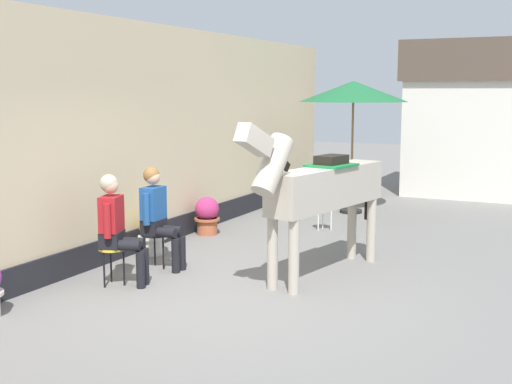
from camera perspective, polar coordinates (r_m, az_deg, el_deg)
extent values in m
plane|color=slate|center=(10.64, 6.23, -4.43)|extent=(40.00, 40.00, 0.00)
cube|color=#CCB793|center=(10.26, -10.14, 4.61)|extent=(0.30, 14.00, 3.40)
cube|color=black|center=(10.46, -9.83, -3.72)|extent=(0.34, 14.00, 0.36)
cube|color=silver|center=(16.35, 18.72, 4.34)|extent=(3.20, 2.40, 2.60)
cube|color=brown|center=(16.32, 19.02, 10.47)|extent=(3.40, 2.60, 0.90)
cylinder|color=gold|center=(8.48, -12.13, -4.73)|extent=(0.34, 0.34, 0.03)
cylinder|color=black|center=(8.49, -11.19, -6.35)|extent=(0.02, 0.02, 0.45)
cylinder|color=black|center=(8.67, -12.24, -6.07)|extent=(0.02, 0.02, 0.45)
cylinder|color=black|center=(8.45, -12.81, -6.47)|extent=(0.02, 0.02, 0.45)
cube|color=black|center=(8.45, -12.16, -3.97)|extent=(0.33, 0.38, 0.20)
cube|color=maroon|center=(8.39, -12.23, -1.83)|extent=(0.32, 0.39, 0.44)
sphere|color=tan|center=(8.33, -12.30, 0.54)|extent=(0.20, 0.20, 0.20)
sphere|color=#B2A38E|center=(8.33, -12.44, 0.74)|extent=(0.22, 0.22, 0.22)
cylinder|color=black|center=(8.47, -10.75, -4.24)|extent=(0.40, 0.24, 0.13)
cylinder|color=black|center=(8.49, -9.47, -6.27)|extent=(0.11, 0.11, 0.46)
cylinder|color=black|center=(8.33, -11.10, -4.48)|extent=(0.40, 0.24, 0.13)
cylinder|color=black|center=(8.34, -9.80, -6.54)|extent=(0.11, 0.11, 0.46)
cylinder|color=maroon|center=(8.57, -11.63, -1.93)|extent=(0.09, 0.09, 0.42)
cylinder|color=maroon|center=(8.21, -12.56, -2.43)|extent=(0.09, 0.09, 0.42)
cylinder|color=black|center=(9.17, -8.68, -3.62)|extent=(0.34, 0.34, 0.03)
cylinder|color=black|center=(9.15, -7.90, -5.17)|extent=(0.02, 0.02, 0.45)
cylinder|color=black|center=(9.36, -8.62, -4.88)|extent=(0.02, 0.02, 0.45)
cylinder|color=black|center=(9.16, -9.43, -5.19)|extent=(0.02, 0.02, 0.45)
cube|color=black|center=(9.14, -8.70, -2.92)|extent=(0.25, 0.33, 0.20)
cube|color=#1E4C8C|center=(9.09, -8.74, -0.94)|extent=(0.23, 0.35, 0.44)
sphere|color=tan|center=(9.03, -8.80, 1.25)|extent=(0.20, 0.20, 0.20)
sphere|color=olive|center=(9.04, -8.91, 1.45)|extent=(0.22, 0.22, 0.22)
cylinder|color=black|center=(9.12, -7.41, -3.24)|extent=(0.39, 0.15, 0.13)
cylinder|color=black|center=(9.09, -6.35, -5.19)|extent=(0.11, 0.11, 0.46)
cylinder|color=black|center=(8.99, -7.94, -3.43)|extent=(0.39, 0.15, 0.13)
cylinder|color=black|center=(8.96, -6.86, -5.41)|extent=(0.11, 0.11, 0.46)
cylinder|color=#1E4C8C|center=(9.25, -7.97, -1.06)|extent=(0.09, 0.09, 0.42)
cylinder|color=#1E4C8C|center=(8.92, -9.32, -1.46)|extent=(0.09, 0.09, 0.42)
cube|color=#B2A899|center=(8.70, 6.06, 0.43)|extent=(0.86, 2.24, 0.52)
cylinder|color=#B2A899|center=(7.95, 3.24, -5.55)|extent=(0.13, 0.13, 0.90)
cylinder|color=#B2A899|center=(8.12, 1.42, -5.23)|extent=(0.13, 0.13, 0.90)
cylinder|color=#B2A899|center=(9.57, 9.78, -3.22)|extent=(0.13, 0.13, 0.90)
cylinder|color=#B2A899|center=(9.72, 8.16, -3.00)|extent=(0.13, 0.13, 0.90)
cylinder|color=#B2A899|center=(7.66, 1.42, 2.30)|extent=(0.40, 0.67, 0.73)
cube|color=#B2A899|center=(7.36, -0.14, 4.44)|extent=(0.28, 0.55, 0.40)
cube|color=black|center=(7.66, 1.51, 3.36)|extent=(0.16, 0.63, 0.48)
cylinder|color=black|center=(9.72, 9.53, -0.42)|extent=(0.12, 0.12, 0.65)
cube|color=#197238|center=(8.75, 6.43, 2.28)|extent=(0.61, 0.69, 0.03)
cube|color=black|center=(8.74, 6.44, 2.74)|extent=(0.36, 0.49, 0.12)
cylinder|color=beige|center=(10.02, -8.79, -4.48)|extent=(0.34, 0.34, 0.28)
cylinder|color=beige|center=(9.99, -8.81, -3.81)|extent=(0.43, 0.43, 0.04)
sphere|color=gold|center=(9.95, -8.83, -2.79)|extent=(0.40, 0.40, 0.40)
cylinder|color=#A85638|center=(11.29, -4.18, -2.91)|extent=(0.34, 0.34, 0.28)
cylinder|color=#A85638|center=(11.26, -4.18, -2.32)|extent=(0.43, 0.43, 0.04)
sphere|color=#B22D66|center=(11.23, -4.19, -1.41)|extent=(0.40, 0.40, 0.40)
cylinder|color=black|center=(13.40, 8.08, -1.62)|extent=(0.44, 0.44, 0.06)
cylinder|color=olive|center=(13.25, 8.18, 2.94)|extent=(0.04, 0.04, 2.20)
cone|color=#1E6638|center=(13.19, 8.30, 8.48)|extent=(2.10, 2.10, 0.40)
cylinder|color=white|center=(11.61, 5.84, -1.08)|extent=(0.32, 0.32, 0.03)
cylinder|color=silver|center=(11.61, 6.42, -2.24)|extent=(0.02, 0.02, 0.43)
cylinder|color=silver|center=(11.78, 5.71, -2.08)|extent=(0.02, 0.02, 0.43)
cylinder|color=silver|center=(11.57, 5.32, -2.26)|extent=(0.02, 0.02, 0.43)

